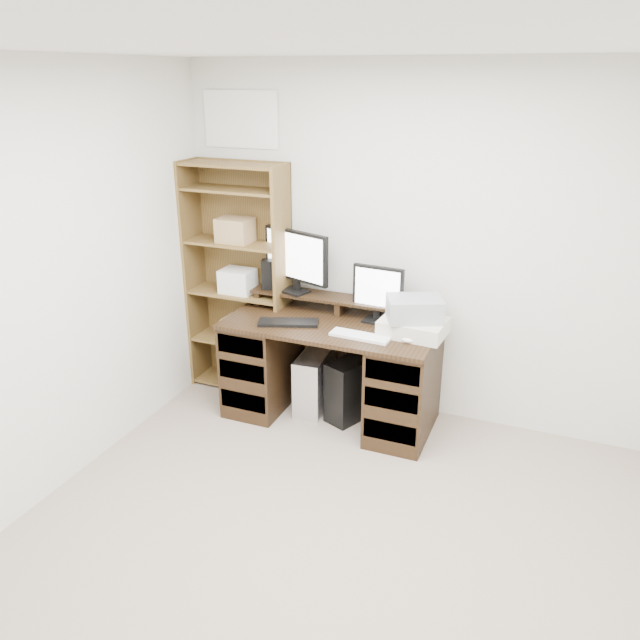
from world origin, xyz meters
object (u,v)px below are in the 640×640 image
Objects in this scene: printer at (413,327)px; tower_black at (355,387)px; monitor_small at (378,292)px; desk at (331,369)px; bookshelf at (239,278)px; monitor_wide at (296,258)px; tower_silver at (314,381)px.

printer reaches higher than tower_black.
monitor_small is at bearing 158.98° from printer.
desk is 0.24m from tower_black.
tower_black is 0.28× the size of bookshelf.
tower_black is at bearing 4.71° from monitor_wide.
printer reaches higher than desk.
monitor_wide is at bearing 150.35° from desk.
monitor_small reaches higher than tower_black.
tower_black is at bearing 175.97° from printer.
monitor_wide reaches higher than tower_black.
tower_black is (0.16, 0.08, -0.16)m from desk.
monitor_wide is at bearing 142.56° from tower_silver.
tower_silver is 0.33m from tower_black.
desk is 2.64× the size of monitor_wide.
desk reaches higher than tower_black.
bookshelf reaches higher than tower_silver.
monitor_wide is 0.53m from bookshelf.
printer is at bearing 15.47° from tower_black.
printer is at bearing 1.68° from desk.
monitor_wide is (-0.36, 0.21, 0.74)m from desk.
tower_black is (-0.12, -0.08, -0.74)m from monitor_small.
printer is at bearing -7.76° from bookshelf.
monitor_wide is 1.41× the size of monitor_small.
monitor_wide is 0.94m from tower_silver.
desk is 3.50× the size of printer.
tower_black is 1.23m from bookshelf.
monitor_small is at bearing -2.84° from bookshelf.
bookshelf is at bearing -162.29° from monitor_wide.
desk reaches higher than tower_silver.
printer is at bearing -20.60° from monitor_small.
monitor_wide is at bearing -170.41° from tower_black.
monitor_wide is 1.13× the size of tower_black.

